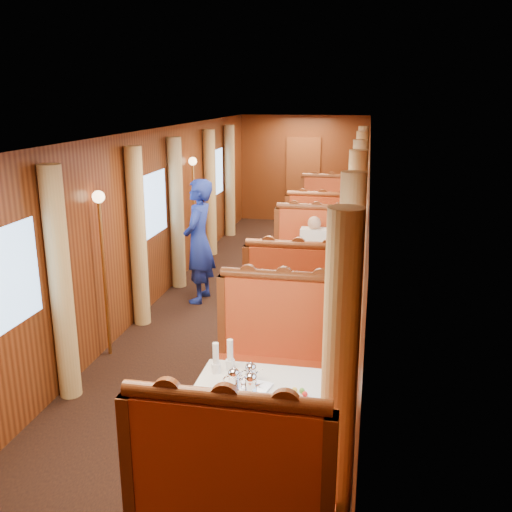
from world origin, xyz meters
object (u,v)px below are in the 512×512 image
(banquette_near_fwd, at_px, (233,507))
(banquette_far_fwd, at_px, (322,241))
(rose_vase_far, at_px, (325,203))
(steward, at_px, (199,241))
(tea_tray, at_px, (247,387))
(teapot_left, at_px, (234,381))
(passenger, at_px, (313,247))
(rose_vase_mid, at_px, (310,250))
(teapot_right, at_px, (251,385))
(table_far, at_px, (326,230))
(fruit_plate, at_px, (298,396))
(banquette_mid_aft, at_px, (314,264))
(banquette_mid_fwd, at_px, (298,310))
(banquette_far_aft, at_px, (330,218))
(banquette_near_aft, at_px, (280,365))
(table_near, at_px, (261,426))
(teapot_back, at_px, (251,375))
(table_mid, at_px, (307,287))

(banquette_near_fwd, xyz_separation_m, banquette_far_fwd, (0.00, 7.00, 0.00))
(rose_vase_far, bearing_deg, steward, -115.70)
(tea_tray, bearing_deg, steward, 111.82)
(teapot_left, height_order, passenger, passenger)
(teapot_left, xyz_separation_m, rose_vase_mid, (0.24, 3.55, 0.11))
(teapot_right, bearing_deg, rose_vase_far, 98.82)
(table_far, relative_size, tea_tray, 3.09)
(banquette_far_fwd, relative_size, fruit_plate, 5.95)
(banquette_mid_aft, bearing_deg, banquette_mid_fwd, -90.00)
(teapot_right, height_order, fruit_plate, teapot_right)
(rose_vase_mid, bearing_deg, banquette_mid_aft, 91.92)
(banquette_far_aft, bearing_deg, banquette_near_aft, -90.00)
(banquette_near_fwd, xyz_separation_m, rose_vase_mid, (0.04, 4.48, 0.50))
(banquette_near_aft, relative_size, rose_vase_far, 3.72)
(table_near, relative_size, rose_vase_far, 2.92)
(teapot_back, bearing_deg, table_near, -38.79)
(passenger, bearing_deg, table_near, -90.00)
(passenger, bearing_deg, table_mid, -90.00)
(banquette_near_aft, distance_m, banquette_far_aft, 7.00)
(tea_tray, height_order, teapot_back, teapot_back)
(banquette_near_aft, height_order, teapot_right, banquette_near_aft)
(banquette_far_fwd, xyz_separation_m, teapot_right, (-0.06, -6.13, 0.39))
(table_far, height_order, steward, steward)
(banquette_far_aft, bearing_deg, tea_tray, -90.70)
(table_far, xyz_separation_m, banquette_far_fwd, (0.00, -1.01, 0.05))
(banquette_far_fwd, distance_m, teapot_right, 6.15)
(banquette_mid_fwd, bearing_deg, banquette_far_fwd, 90.00)
(banquette_near_fwd, relative_size, table_far, 1.28)
(table_mid, relative_size, banquette_mid_fwd, 0.78)
(table_far, relative_size, steward, 0.58)
(steward, bearing_deg, fruit_plate, 27.86)
(rose_vase_mid, bearing_deg, table_mid, 131.99)
(banquette_mid_aft, height_order, banquette_far_aft, same)
(banquette_mid_aft, relative_size, steward, 0.74)
(table_near, height_order, banquette_mid_fwd, banquette_mid_fwd)
(table_mid, bearing_deg, fruit_plate, -85.23)
(banquette_mid_aft, distance_m, steward, 1.87)
(banquette_mid_aft, height_order, rose_vase_mid, banquette_mid_aft)
(table_far, height_order, banquette_far_fwd, banquette_far_fwd)
(banquette_far_fwd, bearing_deg, banquette_mid_aft, -90.00)
(passenger, bearing_deg, banquette_mid_aft, 90.00)
(banquette_mid_aft, bearing_deg, teapot_left, -92.53)
(banquette_near_aft, distance_m, rose_vase_mid, 2.50)
(banquette_near_fwd, distance_m, banquette_far_aft, 9.03)
(rose_vase_mid, bearing_deg, banquette_far_aft, 90.44)
(teapot_left, distance_m, teapot_right, 0.16)
(banquette_mid_aft, distance_m, table_far, 2.49)
(table_near, distance_m, table_mid, 3.50)
(table_mid, xyz_separation_m, banquette_far_aft, (0.00, 4.51, 0.05))
(banquette_mid_fwd, xyz_separation_m, rose_vase_mid, (0.04, 0.98, 0.50))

